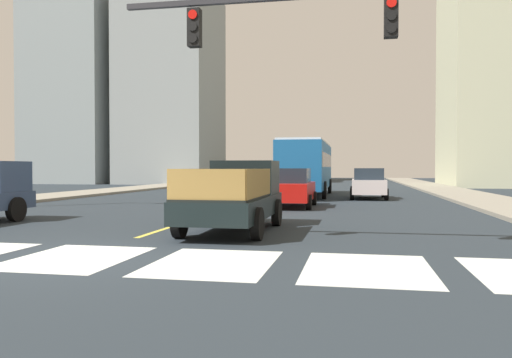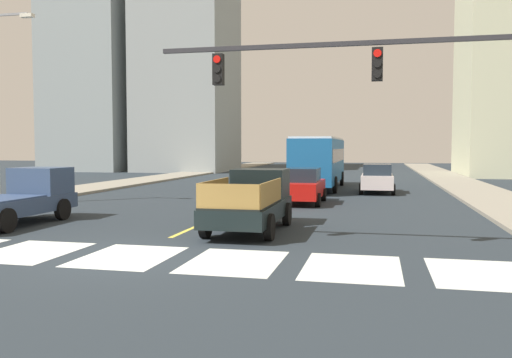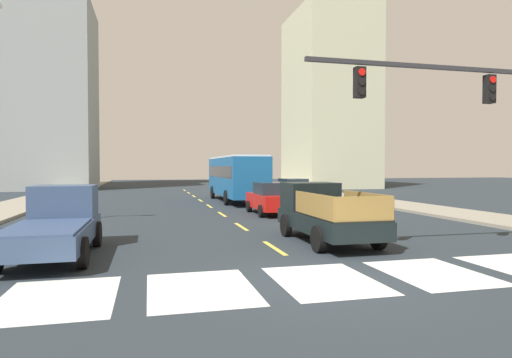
{
  "view_description": "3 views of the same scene",
  "coord_description": "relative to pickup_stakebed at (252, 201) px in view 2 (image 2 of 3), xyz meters",
  "views": [
    {
      "loc": [
        5.3,
        -8.9,
        1.75
      ],
      "look_at": [
        0.9,
        13.76,
        1.23
      ],
      "focal_mm": 35.49,
      "sensor_mm": 36.0,
      "label": 1
    },
    {
      "loc": [
        6.05,
        -12.18,
        2.75
      ],
      "look_at": [
        0.64,
        11.7,
        1.26
      ],
      "focal_mm": 37.43,
      "sensor_mm": 36.0,
      "label": 2
    },
    {
      "loc": [
        -3.81,
        -8.96,
        2.54
      ],
      "look_at": [
        2.58,
        16.78,
        1.81
      ],
      "focal_mm": 30.4,
      "sensor_mm": 36.0,
      "label": 3
    }
  ],
  "objects": [
    {
      "name": "lane_dash_6",
      "position": [
        -2.04,
        29.01,
        -0.93
      ],
      "size": [
        0.16,
        2.4,
        0.01
      ],
      "primitive_type": "cube",
      "color": "#E0CD46",
      "rests_on": "ground"
    },
    {
      "name": "lane_dash_7",
      "position": [
        -2.04,
        34.01,
        -0.93
      ],
      "size": [
        0.16,
        2.4,
        0.01
      ],
      "primitive_type": "cube",
      "color": "#E0CD46",
      "rests_on": "ground"
    },
    {
      "name": "pickup_stakebed",
      "position": [
        0.0,
        0.0,
        0.0
      ],
      "size": [
        2.18,
        5.2,
        1.96
      ],
      "rotation": [
        0.0,
        0.0,
        0.02
      ],
      "color": "black",
      "rests_on": "ground"
    },
    {
      "name": "lane_dash_2",
      "position": [
        -2.04,
        9.01,
        -0.93
      ],
      "size": [
        0.16,
        2.4,
        0.01
      ],
      "primitive_type": "cube",
      "color": "#E0CD46",
      "rests_on": "ground"
    },
    {
      "name": "city_bus",
      "position": [
        0.39,
        17.35,
        1.02
      ],
      "size": [
        2.72,
        10.8,
        3.32
      ],
      "rotation": [
        0.0,
        0.0,
        0.04
      ],
      "color": "#185A97",
      "rests_on": "ground"
    },
    {
      "name": "crosswalk_stripe_5",
      "position": [
        3.5,
        -4.99,
        -0.93
      ],
      "size": [
        2.18,
        2.9,
        0.01
      ],
      "primitive_type": "cube",
      "color": "silver",
      "rests_on": "ground"
    },
    {
      "name": "crosswalk_stripe_3",
      "position": [
        -2.04,
        -4.99,
        -0.93
      ],
      "size": [
        2.18,
        2.9,
        0.01
      ],
      "primitive_type": "cube",
      "color": "silver",
      "rests_on": "ground"
    },
    {
      "name": "lane_dash_3",
      "position": [
        -2.04,
        14.01,
        -0.93
      ],
      "size": [
        0.16,
        2.4,
        0.01
      ],
      "primitive_type": "cube",
      "color": "#E0CD46",
      "rests_on": "ground"
    },
    {
      "name": "crosswalk_stripe_2",
      "position": [
        -4.81,
        -4.99,
        -0.93
      ],
      "size": [
        2.18,
        2.9,
        0.01
      ],
      "primitive_type": "cube",
      "color": "silver",
      "rests_on": "ground"
    },
    {
      "name": "lane_dash_5",
      "position": [
        -2.04,
        24.01,
        -0.93
      ],
      "size": [
        0.16,
        2.4,
        0.01
      ],
      "primitive_type": "cube",
      "color": "#E0CD46",
      "rests_on": "ground"
    },
    {
      "name": "sedan_far",
      "position": [
        0.53,
        8.35,
        -0.08
      ],
      "size": [
        2.02,
        4.4,
        1.72
      ],
      "rotation": [
        0.0,
        0.0,
        -0.02
      ],
      "color": "red",
      "rests_on": "ground"
    },
    {
      "name": "lane_dash_4",
      "position": [
        -2.04,
        19.01,
        -0.93
      ],
      "size": [
        0.16,
        2.4,
        0.01
      ],
      "primitive_type": "cube",
      "color": "#E0CD46",
      "rests_on": "ground"
    },
    {
      "name": "traffic_signal_gantry",
      "position": [
        5.24,
        -3.08,
        3.33
      ],
      "size": [
        10.66,
        0.27,
        6.0
      ],
      "color": "#2D2D33",
      "rests_on": "ground"
    },
    {
      "name": "crosswalk_stripe_4",
      "position": [
        0.73,
        -4.99,
        -0.93
      ],
      "size": [
        2.18,
        2.9,
        0.01
      ],
      "primitive_type": "cube",
      "color": "silver",
      "rests_on": "ground"
    },
    {
      "name": "sidewalk_right",
      "position": [
        9.93,
        13.01,
        -0.86
      ],
      "size": [
        3.56,
        110.0,
        0.15
      ],
      "primitive_type": "cube",
      "color": "gray",
      "rests_on": "ground"
    },
    {
      "name": "sidewalk_left",
      "position": [
        -14.02,
        13.01,
        -0.86
      ],
      "size": [
        3.56,
        110.0,
        0.15
      ],
      "primitive_type": "cube",
      "color": "gray",
      "rests_on": "ground"
    },
    {
      "name": "ground_plane",
      "position": [
        -2.04,
        -4.99,
        -0.94
      ],
      "size": [
        160.0,
        160.0,
        0.0
      ],
      "primitive_type": "plane",
      "color": "#252E35"
    },
    {
      "name": "lane_dash_0",
      "position": [
        -2.04,
        -0.99,
        -0.93
      ],
      "size": [
        0.16,
        2.4,
        0.01
      ],
      "primitive_type": "cube",
      "color": "#E0CD46",
      "rests_on": "ground"
    },
    {
      "name": "sedan_mid",
      "position": [
        4.06,
        15.22,
        -0.08
      ],
      "size": [
        2.02,
        4.4,
        1.72
      ],
      "rotation": [
        0.0,
        0.0,
        -0.01
      ],
      "color": "silver",
      "rests_on": "ground"
    },
    {
      "name": "crosswalk_stripe_6",
      "position": [
        6.27,
        -4.99,
        -0.93
      ],
      "size": [
        2.18,
        2.9,
        0.01
      ],
      "primitive_type": "cube",
      "color": "silver",
      "rests_on": "ground"
    },
    {
      "name": "pickup_dark",
      "position": [
        -8.44,
        -0.43,
        -0.02
      ],
      "size": [
        2.18,
        5.2,
        1.96
      ],
      "rotation": [
        0.0,
        0.0,
        -0.04
      ],
      "color": "#354A6C",
      "rests_on": "ground"
    },
    {
      "name": "block_mid_right",
      "position": [
        -16.85,
        40.11,
        9.65
      ],
      "size": [
        9.67,
        10.72,
        21.17
      ],
      "primitive_type": "cube",
      "color": "#8D9698",
      "rests_on": "ground"
    },
    {
      "name": "lane_dash_1",
      "position": [
        -2.04,
        4.01,
        -0.93
      ],
      "size": [
        0.16,
        2.4,
        0.01
      ],
      "primitive_type": "cube",
      "color": "#E0CD46",
      "rests_on": "ground"
    }
  ]
}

